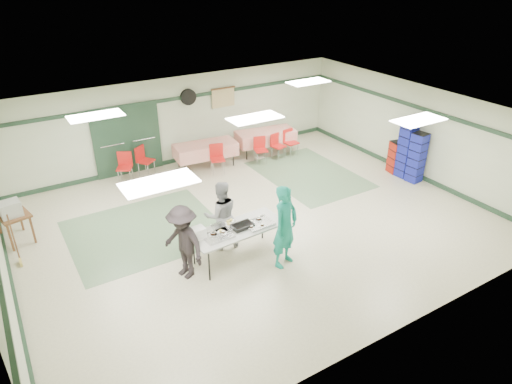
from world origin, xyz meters
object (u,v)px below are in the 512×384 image
volunteer_grey (221,215)px  broom (14,238)px  chair_a (277,143)px  chair_c (289,139)px  office_printer (10,209)px  dining_table_b (206,149)px  chair_b (260,147)px  crate_stack_red (396,157)px  chair_d (217,155)px  dining_table_a (266,136)px  crate_stack_blue_a (417,158)px  chair_loose_a (143,158)px  printer_table (12,216)px  volunteer_teal (285,227)px  crate_stack_blue_b (406,149)px  serving_table (237,230)px  chair_loose_b (125,164)px  volunteer_dark (183,242)px

volunteer_grey → broom: size_ratio=1.31×
chair_a → chair_c: (0.50, 0.01, 0.03)m
office_printer → dining_table_b: bearing=9.2°
chair_b → crate_stack_red: 4.18m
chair_d → crate_stack_red: bearing=-13.6°
dining_table_a → crate_stack_blue_a: size_ratio=1.37×
chair_loose_a → broom: bearing=-178.0°
volunteer_grey → printer_table: size_ratio=1.55×
volunteer_teal → crate_stack_blue_b: bearing=-3.9°
volunteer_grey → chair_c: volunteer_grey is taller
chair_b → broom: size_ratio=0.68×
broom → dining_table_a: bearing=26.4°
volunteer_grey → dining_table_a: bearing=-118.4°
serving_table → chair_b: (3.19, 4.21, -0.21)m
dining_table_b → crate_stack_blue_a: 6.27m
crate_stack_red → crate_stack_blue_b: bearing=-90.0°
crate_stack_red → volunteer_grey: bearing=-172.7°
dining_table_a → volunteer_teal: bearing=-110.1°
chair_c → crate_stack_blue_b: size_ratio=0.49×
chair_a → crate_stack_red: 3.73m
volunteer_grey → crate_stack_blue_b: crate_stack_blue_b is taller
dining_table_b → broom: 6.19m
crate_stack_blue_a → chair_a: bearing=124.7°
chair_d → dining_table_b: bearing=118.1°
chair_loose_a → printer_table: chair_loose_a is taller
chair_b → chair_loose_a: (-3.49, 0.99, 0.04)m
serving_table → chair_a: chair_a is taller
chair_a → office_printer: (-7.84, -1.11, 0.41)m
chair_loose_a → chair_loose_b: 0.61m
serving_table → chair_c: (4.32, 4.22, -0.19)m
volunteer_dark → crate_stack_blue_a: volunteer_dark is taller
dining_table_b → crate_stack_blue_a: size_ratio=1.33×
volunteer_teal → crate_stack_blue_a: (5.53, 1.35, -0.17)m
crate_stack_blue_a → broom: size_ratio=1.20×
serving_table → chair_b: bearing=49.7°
chair_b → printer_table: chair_b is taller
volunteer_dark → printer_table: volunteer_dark is taller
chair_d → chair_loose_a: (-1.96, 0.98, 0.00)m
volunteer_teal → chair_a: (3.07, 4.90, -0.42)m
chair_a → broom: 8.16m
volunteer_dark → crate_stack_blue_b: 7.58m
chair_loose_a → office_printer: (-3.72, -2.10, 0.37)m
crate_stack_blue_b → broom: crate_stack_blue_b is taller
serving_table → dining_table_b: dining_table_b is taller
chair_d → broom: bearing=-143.6°
volunteer_grey → office_printer: 4.68m
volunteer_dark → crate_stack_red: volunteer_dark is taller
dining_table_a → chair_b: chair_b is taller
chair_loose_b → crate_stack_blue_a: bearing=-3.5°
volunteer_dark → chair_loose_a: 5.26m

